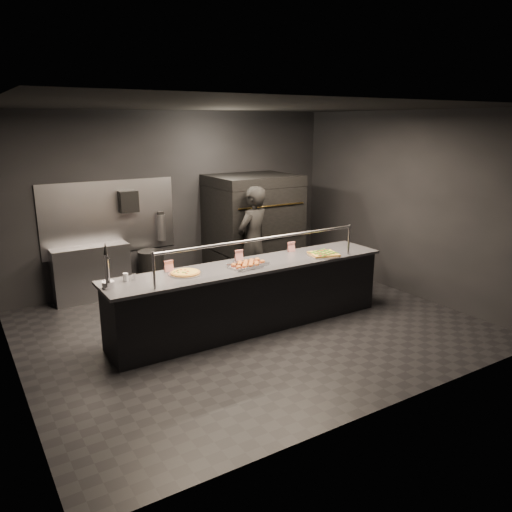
% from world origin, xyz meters
% --- Properties ---
extents(room, '(6.04, 6.00, 3.00)m').
position_xyz_m(room, '(-0.02, 0.05, 1.50)').
color(room, black).
rests_on(room, ground).
extents(service_counter, '(4.10, 0.78, 1.37)m').
position_xyz_m(service_counter, '(0.00, -0.00, 0.46)').
color(service_counter, black).
rests_on(service_counter, ground).
extents(pizza_oven, '(1.50, 1.23, 1.91)m').
position_xyz_m(pizza_oven, '(1.20, 1.90, 0.97)').
color(pizza_oven, black).
rests_on(pizza_oven, ground).
extents(prep_shelf, '(1.20, 0.35, 0.90)m').
position_xyz_m(prep_shelf, '(-1.60, 2.32, 0.45)').
color(prep_shelf, '#99999E').
rests_on(prep_shelf, ground).
extents(towel_dispenser, '(0.30, 0.20, 0.35)m').
position_xyz_m(towel_dispenser, '(-0.90, 2.39, 1.55)').
color(towel_dispenser, black).
rests_on(towel_dispenser, room).
extents(fire_extinguisher, '(0.14, 0.14, 0.51)m').
position_xyz_m(fire_extinguisher, '(-0.35, 2.40, 1.06)').
color(fire_extinguisher, '#B2B2B7').
rests_on(fire_extinguisher, room).
extents(beer_tap, '(0.14, 0.20, 0.55)m').
position_xyz_m(beer_tap, '(-1.95, 0.02, 1.08)').
color(beer_tap, silver).
rests_on(beer_tap, service_counter).
extents(round_pizza, '(0.44, 0.44, 0.03)m').
position_xyz_m(round_pizza, '(-0.95, 0.06, 0.94)').
color(round_pizza, silver).
rests_on(round_pizza, service_counter).
extents(slider_tray_a, '(0.47, 0.39, 0.06)m').
position_xyz_m(slider_tray_a, '(-0.14, -0.08, 0.94)').
color(slider_tray_a, silver).
rests_on(slider_tray_a, service_counter).
extents(slider_tray_b, '(0.46, 0.39, 0.06)m').
position_xyz_m(slider_tray_b, '(-0.00, -0.01, 0.94)').
color(slider_tray_b, silver).
rests_on(slider_tray_b, service_counter).
extents(square_pizza, '(0.49, 0.49, 0.05)m').
position_xyz_m(square_pizza, '(1.16, -0.15, 0.94)').
color(square_pizza, silver).
rests_on(square_pizza, service_counter).
extents(condiment_jar, '(0.16, 0.06, 0.11)m').
position_xyz_m(condiment_jar, '(-1.67, 0.16, 0.97)').
color(condiment_jar, silver).
rests_on(condiment_jar, service_counter).
extents(tent_cards, '(2.09, 0.04, 0.15)m').
position_xyz_m(tent_cards, '(-0.08, 0.28, 1.00)').
color(tent_cards, white).
rests_on(tent_cards, service_counter).
extents(trash_bin, '(0.43, 0.43, 0.72)m').
position_xyz_m(trash_bin, '(-0.64, 2.20, 0.36)').
color(trash_bin, black).
rests_on(trash_bin, ground).
extents(worker, '(0.78, 0.65, 1.83)m').
position_xyz_m(worker, '(0.72, 1.11, 0.91)').
color(worker, black).
rests_on(worker, ground).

